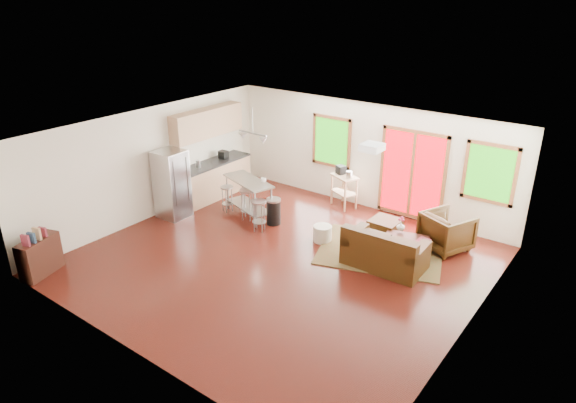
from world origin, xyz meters
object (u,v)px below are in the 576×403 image
Objects in this scene: loveseat at (384,252)px; coffee_table at (407,240)px; ottoman at (385,228)px; kitchen_cart at (344,180)px; armchair at (447,229)px; island at (248,191)px; rug at (380,251)px; refrigerator at (172,184)px.

loveseat is 1.58× the size of coffee_table.
ottoman is 1.92m from kitchen_cart.
island is at bearing 39.13° from armchair.
armchair is (0.69, 1.46, 0.12)m from loveseat.
coffee_table is 0.97× the size of kitchen_cart.
armchair is 0.87× the size of kitchen_cart.
loveseat reaches higher than rug.
coffee_table is 0.61× the size of refrigerator.
armchair is at bearing 42.33° from rug.
ottoman is at bearing 22.11° from refrigerator.
coffee_table is at bearing 73.28° from armchair.
coffee_table is at bearing 30.51° from rug.
rug is at bearing 66.43° from armchair.
refrigerator reaches higher than kitchen_cart.
refrigerator is (-4.54, -2.02, 0.61)m from ottoman.
armchair is at bearing 63.12° from loveseat.
ottoman reaches higher than coffee_table.
armchair reaches higher than rug.
refrigerator reaches higher than loveseat.
island is 1.50× the size of kitchen_cart.
armchair is at bearing 15.03° from island.
armchair is 0.55× the size of refrigerator.
coffee_table is (0.11, 0.80, -0.02)m from loveseat.
loveseat is 3.07m from kitchen_cart.
loveseat is at bearing -97.99° from coffee_table.
refrigerator is 4.14m from kitchen_cart.
kitchen_cart is (-1.61, 0.91, 0.50)m from ottoman.
rug is 4.07× the size of ottoman.
island is at bearing -129.63° from kitchen_cart.
rug is 3.45m from island.
refrigerator is 1.80m from island.
rug is 1.45m from armchair.
loveseat is 0.80m from coffee_table.
refrigerator is 1.59× the size of kitchen_cart.
kitchen_cart reaches higher than rug.
armchair is at bearing 19.53° from refrigerator.
loveseat is 1.02× the size of island.
loveseat is at bearing 7.15° from refrigerator.
ottoman is at bearing 35.57° from armchair.
island is at bearing -163.56° from ottoman.
island is at bearing 173.97° from loveseat.
armchair is 6.25m from refrigerator.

